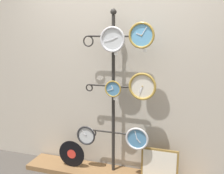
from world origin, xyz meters
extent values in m
cube|color=#BCB2A3|center=(0.00, 0.57, 1.40)|extent=(4.40, 0.04, 2.80)
cube|color=brown|center=(0.00, 0.35, 0.03)|extent=(2.20, 0.36, 0.06)
cylinder|color=#282623|center=(0.00, 0.41, 0.01)|extent=(0.41, 0.41, 0.02)
cylinder|color=#282623|center=(0.00, 0.41, 0.96)|extent=(0.04, 0.04, 1.89)
sphere|color=#282623|center=(0.00, 0.41, 1.94)|extent=(0.07, 0.07, 0.07)
cylinder|color=#282623|center=(-0.15, 0.41, 1.68)|extent=(0.30, 0.02, 0.02)
torus|color=#282623|center=(-0.30, 0.41, 1.62)|extent=(0.13, 0.02, 0.13)
cylinder|color=#282623|center=(0.15, 0.41, 1.68)|extent=(0.30, 0.02, 0.02)
torus|color=#282623|center=(0.30, 0.41, 1.62)|extent=(0.13, 0.02, 0.13)
cylinder|color=#282623|center=(-0.15, 0.41, 1.12)|extent=(0.30, 0.02, 0.02)
torus|color=#282623|center=(-0.30, 0.41, 1.08)|extent=(0.09, 0.02, 0.09)
cylinder|color=#282623|center=(0.15, 0.41, 1.12)|extent=(0.30, 0.02, 0.02)
torus|color=#282623|center=(0.30, 0.41, 1.08)|extent=(0.09, 0.02, 0.09)
cylinder|color=#282623|center=(-0.13, 0.41, 0.55)|extent=(0.27, 0.02, 0.02)
torus|color=#282623|center=(-0.27, 0.41, 0.51)|extent=(0.09, 0.02, 0.09)
cylinder|color=#282623|center=(0.13, 0.41, 0.55)|extent=(0.27, 0.02, 0.02)
torus|color=#282623|center=(0.27, 0.41, 0.51)|extent=(0.09, 0.02, 0.09)
cylinder|color=silver|center=(0.02, 0.33, 1.65)|extent=(0.26, 0.02, 0.26)
torus|color=silver|center=(0.02, 0.32, 1.65)|extent=(0.28, 0.03, 0.28)
cylinder|color=silver|center=(0.02, 0.32, 1.65)|extent=(0.02, 0.01, 0.02)
cube|color=silver|center=(0.05, 0.32, 1.66)|extent=(0.06, 0.00, 0.04)
cube|color=silver|center=(-0.03, 0.32, 1.64)|extent=(0.10, 0.00, 0.03)
cylinder|color=#60A8DB|center=(0.34, 0.31, 1.69)|extent=(0.25, 0.02, 0.25)
torus|color=#A58438|center=(0.34, 0.29, 1.69)|extent=(0.27, 0.02, 0.27)
cylinder|color=#A58438|center=(0.34, 0.29, 1.69)|extent=(0.01, 0.01, 0.01)
cube|color=silver|center=(0.31, 0.29, 1.70)|extent=(0.06, 0.00, 0.03)
cube|color=silver|center=(0.37, 0.29, 1.73)|extent=(0.06, 0.00, 0.09)
cylinder|color=#4C84B2|center=(0.03, 0.33, 1.10)|extent=(0.17, 0.02, 0.17)
torus|color=#A58438|center=(0.03, 0.31, 1.10)|extent=(0.19, 0.02, 0.19)
cylinder|color=#A58438|center=(0.03, 0.31, 1.10)|extent=(0.01, 0.01, 0.01)
cube|color=silver|center=(0.02, 0.31, 1.12)|extent=(0.02, 0.00, 0.04)
cube|color=silver|center=(-0.01, 0.31, 1.09)|extent=(0.07, 0.00, 0.03)
cylinder|color=silver|center=(0.36, 0.33, 1.15)|extent=(0.28, 0.02, 0.28)
torus|color=#A58438|center=(0.36, 0.31, 1.15)|extent=(0.30, 0.03, 0.30)
cylinder|color=#A58438|center=(0.36, 0.32, 1.15)|extent=(0.02, 0.01, 0.02)
cube|color=silver|center=(0.34, 0.31, 1.12)|extent=(0.04, 0.00, 0.06)
cube|color=silver|center=(0.34, 0.31, 1.10)|extent=(0.04, 0.00, 0.11)
cylinder|color=silver|center=(-0.32, 0.34, 0.50)|extent=(0.22, 0.02, 0.22)
torus|color=#262628|center=(-0.32, 0.33, 0.50)|extent=(0.24, 0.02, 0.24)
cylinder|color=#262628|center=(-0.32, 0.33, 0.50)|extent=(0.01, 0.01, 0.01)
cube|color=silver|center=(-0.34, 0.33, 0.51)|extent=(0.05, 0.00, 0.04)
cube|color=silver|center=(-0.35, 0.33, 0.53)|extent=(0.05, 0.00, 0.07)
cylinder|color=#4C84B2|center=(0.31, 0.32, 0.55)|extent=(0.24, 0.02, 0.24)
torus|color=silver|center=(0.31, 0.31, 0.55)|extent=(0.27, 0.02, 0.27)
cylinder|color=silver|center=(0.31, 0.31, 0.55)|extent=(0.01, 0.01, 0.01)
cube|color=silver|center=(0.33, 0.31, 0.53)|extent=(0.05, 0.00, 0.05)
cube|color=silver|center=(0.30, 0.30, 0.60)|extent=(0.03, 0.00, 0.09)
cylinder|color=black|center=(-0.52, 0.32, 0.23)|extent=(0.34, 0.01, 0.34)
cylinder|color=red|center=(-0.52, 0.32, 0.23)|extent=(0.12, 0.00, 0.12)
cube|color=olive|center=(0.57, 0.38, 0.25)|extent=(0.42, 0.02, 0.37)
cube|color=white|center=(0.57, 0.37, 0.25)|extent=(0.38, 0.00, 0.33)
cube|color=white|center=(0.06, 0.32, 1.49)|extent=(0.04, 0.00, 0.03)
cube|color=white|center=(0.38, 0.30, 1.54)|extent=(0.04, 0.00, 0.03)
cube|color=white|center=(0.05, 0.32, 0.99)|extent=(0.04, 0.00, 0.03)
camera|label=1|loc=(0.90, -2.41, 1.72)|focal=42.00mm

